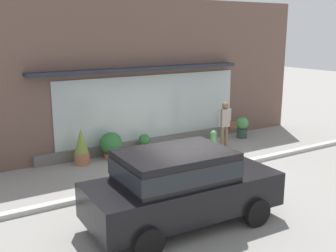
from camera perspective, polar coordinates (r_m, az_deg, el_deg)
ground_plane at (r=11.98m, az=3.03°, el=-6.68°), size 60.00×60.00×0.00m
curb_strip at (r=11.81m, az=3.59°, el=-6.69°), size 14.00×0.24×0.12m
storefront at (r=14.08m, az=-4.29°, el=6.81°), size 14.00×0.81×5.15m
fire_hydrant at (r=13.47m, az=6.36°, el=-2.53°), size 0.38×0.34×0.90m
pedestrian_with_handbag at (r=14.22m, az=8.02°, el=0.52°), size 0.66×0.26×1.68m
parked_car_black at (r=8.68m, az=1.71°, el=-8.07°), size 4.24×2.06×1.65m
potted_plant_near_hydrant at (r=13.32m, az=-7.97°, el=-2.59°), size 0.72×0.72×0.88m
potted_plant_window_left at (r=13.90m, az=-3.31°, el=-2.30°), size 0.39×0.39×0.65m
potted_plant_corner_tall at (r=16.02m, az=10.33°, el=-0.11°), size 0.48×0.48×0.82m
potted_plant_doorstep at (r=12.89m, az=-12.01°, el=-2.95°), size 0.47×0.47×1.16m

